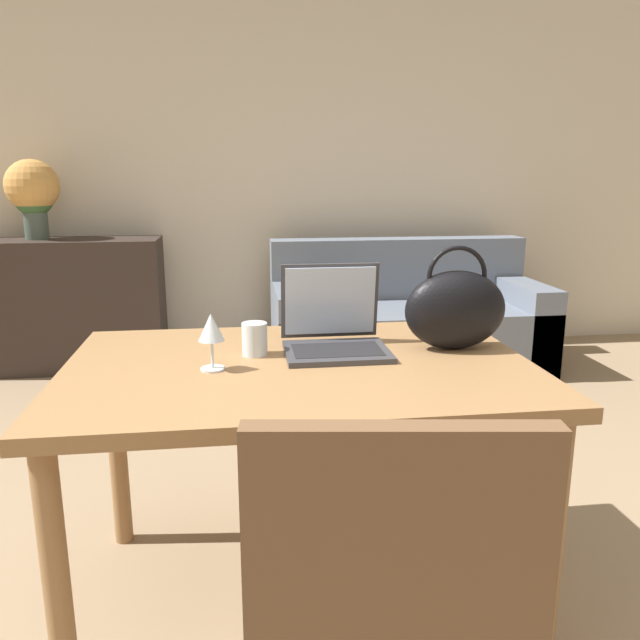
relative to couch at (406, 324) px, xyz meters
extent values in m
cube|color=beige|center=(-1.03, 0.60, 1.06)|extent=(10.00, 0.06, 2.70)
cube|color=olive|center=(-0.93, -2.21, 0.43)|extent=(1.29, 0.87, 0.04)
cylinder|color=olive|center=(-1.51, -2.58, 0.06)|extent=(0.06, 0.06, 0.70)
cylinder|color=olive|center=(-0.34, -2.58, 0.06)|extent=(0.06, 0.06, 0.70)
cylinder|color=olive|center=(-1.51, -1.84, 0.06)|extent=(0.06, 0.06, 0.70)
cylinder|color=olive|center=(-0.34, -1.84, 0.06)|extent=(0.06, 0.06, 0.70)
cube|color=brown|center=(-0.89, -3.14, 0.42)|extent=(0.42, 0.10, 0.48)
cube|color=slate|center=(0.00, -0.05, -0.08)|extent=(1.73, 0.80, 0.42)
cube|color=slate|center=(0.00, 0.25, 0.33)|extent=(1.73, 0.20, 0.40)
cube|color=slate|center=(-0.77, -0.05, -0.01)|extent=(0.20, 0.80, 0.56)
cube|color=slate|center=(0.77, -0.05, -0.01)|extent=(0.20, 0.80, 0.56)
cube|color=#332823|center=(-2.18, 0.26, 0.14)|extent=(1.20, 0.40, 0.84)
cube|color=#38383D|center=(-0.81, -2.15, 0.46)|extent=(0.30, 0.23, 0.02)
cube|color=black|center=(-0.81, -2.15, 0.47)|extent=(0.26, 0.15, 0.00)
cube|color=#38383D|center=(-0.81, -2.01, 0.59)|extent=(0.30, 0.04, 0.23)
cube|color=silver|center=(-0.81, -2.02, 0.59)|extent=(0.28, 0.03, 0.21)
cylinder|color=silver|center=(-1.05, -2.12, 0.50)|extent=(0.07, 0.07, 0.10)
cylinder|color=silver|center=(-1.16, -2.24, 0.46)|extent=(0.07, 0.07, 0.01)
cylinder|color=silver|center=(-1.16, -2.24, 0.50)|extent=(0.01, 0.01, 0.08)
cone|color=silver|center=(-1.16, -2.24, 0.57)|extent=(0.07, 0.07, 0.07)
ellipsoid|color=black|center=(-0.45, -2.13, 0.57)|extent=(0.31, 0.14, 0.24)
torus|color=black|center=(-0.45, -2.13, 0.67)|extent=(0.18, 0.01, 0.18)
cylinder|color=#47564C|center=(-2.33, 0.29, 0.66)|extent=(0.14, 0.14, 0.21)
sphere|color=#3D6B38|center=(-2.33, 0.29, 0.82)|extent=(0.24, 0.24, 0.24)
sphere|color=#D6994C|center=(-2.33, 0.29, 0.89)|extent=(0.33, 0.33, 0.33)
camera|label=1|loc=(-1.09, -3.86, 0.97)|focal=35.00mm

